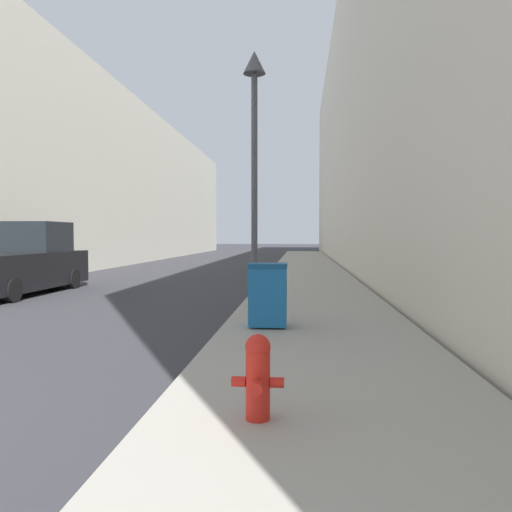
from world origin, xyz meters
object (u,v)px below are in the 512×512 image
Objects in this scene: trash_bin at (268,294)px; pickup_truck at (20,264)px; fire_hydrant at (258,375)px; lamppost at (254,132)px.

trash_bin is 9.57m from pickup_truck.
fire_hydrant is at bearing -87.37° from trash_bin.
trash_bin is 0.20× the size of pickup_truck.
lamppost is 8.42m from pickup_truck.
fire_hydrant is at bearing -51.18° from pickup_truck.
trash_bin reaches higher than fire_hydrant.
lamppost is at bearing 100.10° from trash_bin.
fire_hydrant is 4.35m from trash_bin.
trash_bin is at bearing -79.90° from lamppost.
trash_bin is 4.39m from lamppost.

